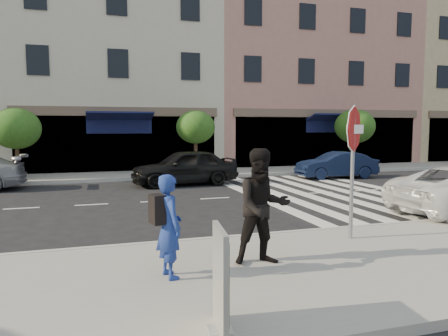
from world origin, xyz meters
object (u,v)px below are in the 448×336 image
stop_sign (354,143)px  photographer (169,226)px  walker (263,207)px  car_far_right (336,165)px  poster_board (221,282)px  car_far_mid (184,167)px

stop_sign → photographer: stop_sign is taller
stop_sign → walker: bearing=-175.8°
photographer → car_far_right: (9.93, 11.30, -0.33)m
stop_sign → poster_board: size_ratio=2.28×
walker → poster_board: (-1.38, -2.12, -0.39)m
stop_sign → photographer: 4.29m
car_far_mid → photographer: bearing=-18.1°
stop_sign → car_far_right: size_ratio=0.73×
poster_board → walker: bearing=64.9°
photographer → walker: bearing=-95.5°
photographer → poster_board: bearing=174.9°
photographer → poster_board: size_ratio=1.33×
walker → car_far_right: walker is taller
walker → car_far_mid: (1.06, 10.98, -0.38)m
photographer → walker: 1.62m
stop_sign → poster_board: stop_sign is taller
poster_board → car_far_mid: size_ratio=0.27×
poster_board → car_far_right: (9.71, 13.25, -0.12)m
poster_board → car_far_mid: bearing=87.4°
stop_sign → car_far_mid: (-1.30, 10.01, -1.37)m
car_far_mid → car_far_right: size_ratio=1.17×
car_far_right → car_far_mid: bearing=-85.1°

